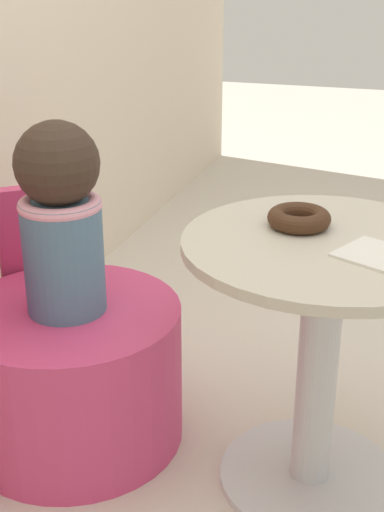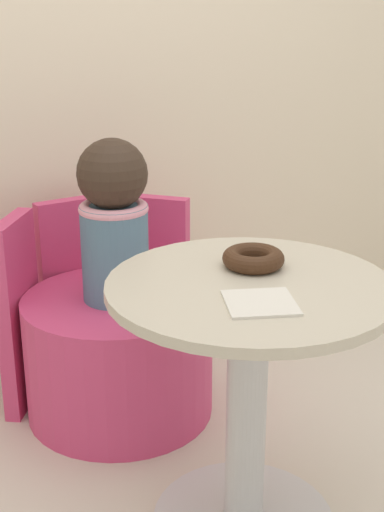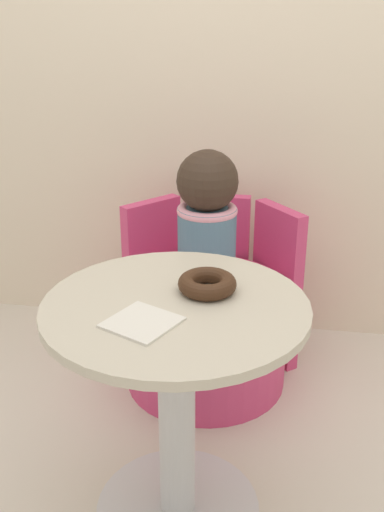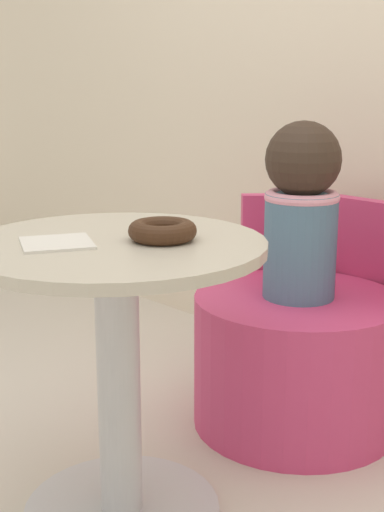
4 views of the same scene
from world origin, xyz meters
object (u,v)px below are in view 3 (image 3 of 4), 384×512
at_px(round_table, 176,381).
at_px(child_figure, 207,219).
at_px(donut, 205,283).
at_px(tub_chair, 206,334).

relative_size(round_table, child_figure, 1.33).
bearing_deg(child_figure, round_table, -88.64).
xyz_separation_m(round_table, child_figure, (-0.02, 0.66, 0.21)).
bearing_deg(donut, round_table, -128.58).
bearing_deg(round_table, tub_chair, 91.36).
xyz_separation_m(round_table, donut, (0.06, 0.08, 0.25)).
xyz_separation_m(tub_chair, donut, (0.08, -0.58, 0.49)).
relative_size(round_table, tub_chair, 1.11).
xyz_separation_m(child_figure, donut, (0.08, -0.58, 0.04)).
distance_m(round_table, donut, 0.27).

